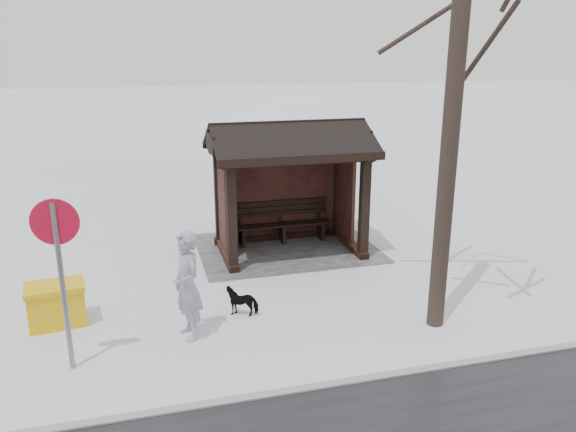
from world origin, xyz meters
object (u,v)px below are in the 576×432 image
object	(u,v)px
bus_shelter	(287,160)
dog	(242,300)
grit_bin	(57,304)
road_sign	(58,251)
pedestrian	(187,286)

from	to	relation	value
bus_shelter	dog	size ratio (longest dim) A/B	5.89
grit_bin	road_sign	bearing A→B (deg)	95.74
pedestrian	grit_bin	size ratio (longest dim) A/B	1.76
bus_shelter	road_sign	xyz separation A→B (m)	(4.51, 4.17, -0.28)
pedestrian	dog	size ratio (longest dim) A/B	3.02
dog	road_sign	world-z (taller)	road_sign
bus_shelter	grit_bin	distance (m)	5.82
bus_shelter	grit_bin	xyz separation A→B (m)	(4.87, 2.63, -1.79)
pedestrian	road_sign	bearing A→B (deg)	-91.57
grit_bin	bus_shelter	bearing A→B (deg)	-159.14
bus_shelter	road_sign	size ratio (longest dim) A/B	1.36
pedestrian	road_sign	xyz separation A→B (m)	(1.81, 0.49, 0.96)
bus_shelter	dog	bearing A→B (deg)	61.32
road_sign	pedestrian	bearing A→B (deg)	-158.88
pedestrian	road_sign	world-z (taller)	road_sign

